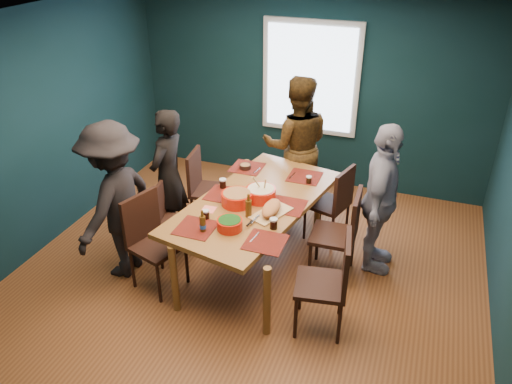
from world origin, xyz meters
TOP-DOWN VIEW (x-y plane):
  - room at (0.00, 0.27)m, footprint 5.01×5.01m
  - dining_table at (-0.01, 0.26)m, footprint 1.50×2.34m
  - chair_left_far at (-0.90, 0.84)m, footprint 0.50×0.50m
  - chair_left_mid at (-1.01, 0.10)m, footprint 0.46×0.46m
  - chair_left_near at (-0.92, -0.42)m, footprint 0.59×0.59m
  - chair_right_far at (0.72, 1.02)m, footprint 0.55×0.55m
  - chair_right_mid at (0.95, 0.37)m, footprint 0.48×0.48m
  - chair_right_near at (1.01, -0.46)m, footprint 0.54×0.54m
  - person_far_left at (-1.16, 0.47)m, footprint 0.40×0.60m
  - person_back at (0.07, 1.62)m, footprint 1.05×0.93m
  - person_right at (1.26, 0.67)m, footprint 0.42×1.00m
  - person_near_left at (-1.34, -0.34)m, footprint 0.71×1.16m
  - bowl_salad at (-0.16, 0.12)m, footprint 0.33×0.33m
  - bowl_dumpling at (0.05, 0.30)m, footprint 0.32×0.32m
  - bowl_herbs at (-0.05, -0.35)m, footprint 0.25×0.25m
  - cutting_board at (0.24, 0.05)m, footprint 0.39×0.59m
  - small_bowl at (-0.37, 0.93)m, footprint 0.14×0.14m
  - beer_bottle_a at (-0.27, -0.47)m, footprint 0.06×0.06m
  - beer_bottle_b at (0.04, -0.07)m, footprint 0.07×0.07m
  - cola_glass_a at (-0.34, -0.25)m, footprint 0.07×0.07m
  - cola_glass_b at (0.35, -0.19)m, footprint 0.08×0.08m
  - cola_glass_c at (0.44, 0.83)m, footprint 0.07×0.07m
  - cola_glass_d at (-0.44, 0.40)m, footprint 0.08×0.08m
  - napkin_a at (0.30, 0.29)m, footprint 0.14×0.14m
  - napkin_b at (-0.39, -0.08)m, footprint 0.14×0.14m
  - napkin_c at (0.36, -0.39)m, footprint 0.20×0.20m

SIDE VIEW (x-z plane):
  - chair_left_mid at x=-1.01m, z-range 0.07..0.93m
  - chair_right_far at x=0.72m, z-range 0.08..1.06m
  - chair_left_far at x=-0.90m, z-range 0.08..1.08m
  - chair_right_near at x=1.01m, z-range 0.09..1.12m
  - chair_right_mid at x=0.95m, z-range 0.09..1.12m
  - chair_left_near at x=-0.92m, z-range 0.09..1.12m
  - dining_table at x=-0.01m, z-range 0.33..1.16m
  - person_far_left at x=-1.16m, z-range 0.00..1.63m
  - napkin_a at x=0.30m, z-range 0.83..0.83m
  - napkin_b at x=-0.39m, z-range 0.83..0.83m
  - napkin_c at x=0.36m, z-range 0.83..0.83m
  - person_right at x=1.26m, z-range 0.00..1.71m
  - small_bowl at x=-0.37m, z-range 0.83..0.89m
  - cola_glass_c at x=0.44m, z-range 0.83..0.92m
  - person_near_left at x=-1.34m, z-range 0.00..1.75m
  - cola_glass_a at x=-0.34m, z-range 0.83..0.93m
  - cutting_board at x=0.24m, z-range 0.82..0.94m
  - bowl_herbs at x=-0.05m, z-range 0.83..0.94m
  - cola_glass_b at x=0.35m, z-range 0.83..0.94m
  - cola_glass_d at x=-0.44m, z-range 0.83..0.94m
  - bowl_salad at x=-0.16m, z-range 0.83..0.97m
  - bowl_dumpling at x=0.05m, z-range 0.75..1.05m
  - beer_bottle_a at x=-0.27m, z-range 0.79..1.03m
  - person_back at x=0.07m, z-range 0.00..1.82m
  - beer_bottle_b at x=0.04m, z-range 0.80..1.05m
  - room at x=0.00m, z-range 0.01..2.73m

